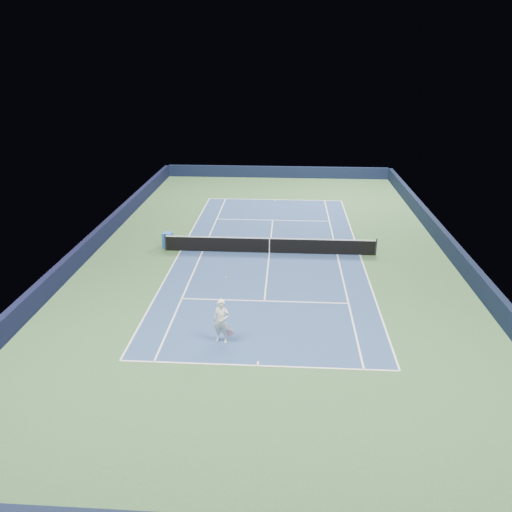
{
  "coord_description": "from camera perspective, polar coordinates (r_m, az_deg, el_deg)",
  "views": [
    {
      "loc": [
        0.97,
        -28.26,
        11.36
      ],
      "look_at": [
        -0.63,
        -3.0,
        1.0
      ],
      "focal_mm": 35.0,
      "sensor_mm": 36.0,
      "label": 1
    }
  ],
  "objects": [
    {
      "name": "tennis_player",
      "position": [
        21.0,
        -3.95,
        -7.44
      ],
      "size": [
        0.89,
        1.35,
        2.55
      ],
      "color": "white",
      "rests_on": "ground"
    },
    {
      "name": "wall_right",
      "position": [
        31.82,
        21.42,
        0.8
      ],
      "size": [
        0.35,
        40.0,
        1.1
      ],
      "primitive_type": "cube",
      "color": "black",
      "rests_on": "ground"
    },
    {
      "name": "center_mark_near",
      "position": [
        20.07,
        0.22,
        -12.18
      ],
      "size": [
        0.08,
        0.3,
        0.0
      ],
      "primitive_type": "cube",
      "color": "white",
      "rests_on": "ground"
    },
    {
      "name": "center_mark_far",
      "position": [
        41.59,
        2.16,
        6.4
      ],
      "size": [
        0.08,
        0.3,
        0.0
      ],
      "primitive_type": "cube",
      "color": "white",
      "rests_on": "ground"
    },
    {
      "name": "sideline_singles_right",
      "position": [
        30.62,
        9.25,
        0.19
      ],
      "size": [
        0.08,
        23.77,
        0.0
      ],
      "primitive_type": "cube",
      "color": "white",
      "rests_on": "ground"
    },
    {
      "name": "ground",
      "position": [
        30.47,
        1.54,
        0.36
      ],
      "size": [
        40.0,
        40.0,
        0.0
      ],
      "primitive_type": "plane",
      "color": "#30532D",
      "rests_on": "ground"
    },
    {
      "name": "baseline_near",
      "position": [
        19.95,
        0.19,
        -12.42
      ],
      "size": [
        10.97,
        0.08,
        0.0
      ],
      "primitive_type": "cube",
      "color": "white",
      "rests_on": "ground"
    },
    {
      "name": "service_line_far",
      "position": [
        36.49,
        1.92,
        4.12
      ],
      "size": [
        8.23,
        0.08,
        0.0
      ],
      "primitive_type": "cube",
      "color": "white",
      "rests_on": "ground"
    },
    {
      "name": "wall_left",
      "position": [
        32.48,
        -17.92,
        1.7
      ],
      "size": [
        0.35,
        40.0,
        1.1
      ],
      "primitive_type": "cube",
      "color": "black",
      "rests_on": "ground"
    },
    {
      "name": "service_line_near",
      "position": [
        24.65,
        0.96,
        -5.16
      ],
      "size": [
        8.23,
        0.08,
        0.0
      ],
      "primitive_type": "cube",
      "color": "white",
      "rests_on": "ground"
    },
    {
      "name": "tennis_net",
      "position": [
        30.29,
        1.55,
        1.25
      ],
      "size": [
        12.9,
        0.1,
        1.07
      ],
      "color": "black",
      "rests_on": "ground"
    },
    {
      "name": "sideline_doubles_left",
      "position": [
        31.13,
        -8.6,
        0.61
      ],
      "size": [
        0.08,
        23.77,
        0.0
      ],
      "primitive_type": "cube",
      "color": "white",
      "rests_on": "ground"
    },
    {
      "name": "sideline_singles_left",
      "position": [
        30.88,
        -6.12,
        0.56
      ],
      "size": [
        0.08,
        23.77,
        0.0
      ],
      "primitive_type": "cube",
      "color": "white",
      "rests_on": "ground"
    },
    {
      "name": "sideline_doubles_right",
      "position": [
        30.79,
        11.79,
        0.13
      ],
      "size": [
        0.08,
        23.77,
        0.0
      ],
      "primitive_type": "cube",
      "color": "white",
      "rests_on": "ground"
    },
    {
      "name": "center_service_line",
      "position": [
        30.47,
        1.54,
        0.38
      ],
      "size": [
        0.08,
        12.8,
        0.0
      ],
      "primitive_type": "cube",
      "color": "white",
      "rests_on": "ground"
    },
    {
      "name": "baseline_far",
      "position": [
        41.73,
        2.17,
        6.46
      ],
      "size": [
        10.97,
        0.08,
        0.0
      ],
      "primitive_type": "cube",
      "color": "white",
      "rests_on": "ground"
    },
    {
      "name": "court_surface",
      "position": [
        30.47,
        1.54,
        0.37
      ],
      "size": [
        10.97,
        23.77,
        0.01
      ],
      "primitive_type": "cube",
      "color": "navy",
      "rests_on": "ground"
    },
    {
      "name": "wall_far",
      "position": [
        49.3,
        2.44,
        9.57
      ],
      "size": [
        22.0,
        0.35,
        1.1
      ],
      "primitive_type": "cube",
      "color": "black",
      "rests_on": "ground"
    },
    {
      "name": "sponsor_cube",
      "position": [
        31.69,
        -10.05,
        1.81
      ],
      "size": [
        0.63,
        0.58,
        0.94
      ],
      "color": "blue",
      "rests_on": "ground"
    }
  ]
}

